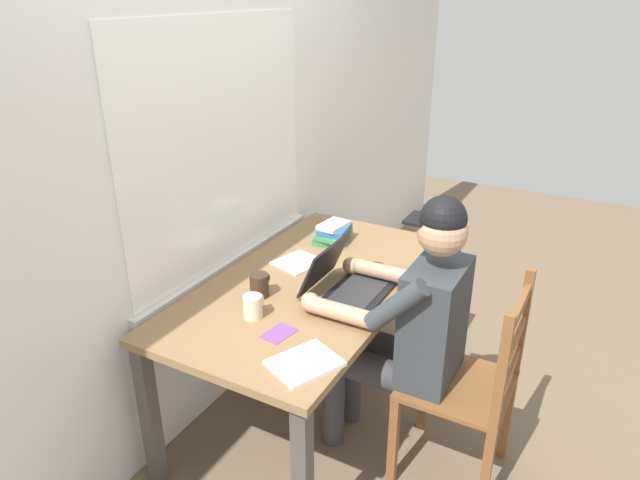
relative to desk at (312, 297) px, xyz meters
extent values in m
plane|color=brown|center=(0.00, 0.00, -0.64)|extent=(8.00, 8.00, 0.00)
cube|color=silver|center=(0.00, 0.49, 0.66)|extent=(6.00, 0.04, 2.60)
cube|color=white|center=(0.01, 0.47, 0.65)|extent=(1.26, 0.01, 1.11)
cube|color=beige|center=(0.01, 0.46, 0.08)|extent=(1.32, 0.06, 0.04)
cube|color=olive|center=(0.00, 0.00, 0.07)|extent=(1.52, 0.82, 0.03)
cube|color=#4C4742|center=(0.71, -0.36, -0.29)|extent=(0.06, 0.06, 0.69)
cube|color=#4C4742|center=(-0.71, 0.36, -0.29)|extent=(0.06, 0.06, 0.69)
cube|color=#4C4742|center=(0.71, 0.36, -0.29)|extent=(0.06, 0.06, 0.69)
cube|color=#33383D|center=(-0.05, -0.59, 0.07)|extent=(0.34, 0.20, 0.50)
sphere|color=tan|center=(-0.05, -0.59, 0.47)|extent=(0.19, 0.19, 0.19)
sphere|color=black|center=(-0.05, -0.59, 0.52)|extent=(0.17, 0.17, 0.17)
cube|color=black|center=(-0.05, -0.50, 0.50)|extent=(0.13, 0.10, 0.01)
cylinder|color=#38383D|center=(-0.14, -0.39, -0.18)|extent=(0.13, 0.40, 0.13)
cylinder|color=#38383D|center=(0.04, -0.39, -0.18)|extent=(0.13, 0.40, 0.13)
cylinder|color=#38383D|center=(-0.14, -0.19, -0.41)|extent=(0.10, 0.10, 0.46)
cylinder|color=#38383D|center=(0.04, -0.19, -0.41)|extent=(0.10, 0.10, 0.46)
cylinder|color=#33383D|center=(-0.25, -0.50, 0.23)|extent=(0.10, 0.25, 0.25)
cylinder|color=tan|center=(-0.25, -0.27, 0.13)|extent=(0.07, 0.28, 0.07)
sphere|color=tan|center=(-0.24, -0.13, 0.13)|extent=(0.08, 0.08, 0.08)
cylinder|color=#33383D|center=(0.15, -0.50, 0.23)|extent=(0.10, 0.25, 0.25)
cylinder|color=tan|center=(0.15, -0.27, 0.13)|extent=(0.07, 0.28, 0.07)
sphere|color=tan|center=(0.14, -0.13, 0.13)|extent=(0.08, 0.08, 0.08)
cube|color=brown|center=(-0.05, -0.71, -0.19)|extent=(0.42, 0.42, 0.02)
cube|color=brown|center=(0.14, -0.52, -0.42)|extent=(0.04, 0.04, 0.44)
cube|color=brown|center=(-0.24, -0.52, -0.42)|extent=(0.04, 0.04, 0.44)
cube|color=brown|center=(0.14, -0.90, -0.42)|extent=(0.04, 0.04, 0.44)
cube|color=brown|center=(-0.24, -0.90, -0.42)|extent=(0.04, 0.04, 0.44)
cube|color=brown|center=(0.14, -0.90, 0.06)|extent=(0.04, 0.04, 0.48)
cube|color=brown|center=(-0.24, -0.90, 0.06)|extent=(0.04, 0.04, 0.48)
cube|color=brown|center=(-0.05, -0.90, -0.06)|extent=(0.36, 0.02, 0.04)
cube|color=brown|center=(-0.05, -0.90, 0.08)|extent=(0.36, 0.02, 0.04)
cube|color=brown|center=(-0.05, -0.90, 0.22)|extent=(0.36, 0.02, 0.04)
cube|color=black|center=(-0.03, -0.24, 0.09)|extent=(0.33, 0.23, 0.02)
cube|color=#2B2B2D|center=(-0.03, -0.24, 0.10)|extent=(0.29, 0.17, 0.00)
cube|color=black|center=(-0.03, -0.08, 0.20)|extent=(0.33, 0.09, 0.21)
cube|color=#4C515B|center=(-0.03, -0.08, 0.20)|extent=(0.29, 0.08, 0.18)
ellipsoid|color=black|center=(0.25, -0.21, 0.10)|extent=(0.06, 0.10, 0.03)
cylinder|color=beige|center=(-0.38, 0.06, 0.13)|extent=(0.08, 0.08, 0.10)
torus|color=beige|center=(-0.33, 0.06, 0.14)|extent=(0.05, 0.01, 0.05)
cylinder|color=#38281E|center=(-0.23, 0.13, 0.14)|extent=(0.08, 0.08, 0.10)
torus|color=#38281E|center=(-0.17, 0.13, 0.14)|extent=(0.05, 0.01, 0.05)
cube|color=#38844C|center=(0.44, 0.13, 0.10)|extent=(0.21, 0.17, 0.03)
cube|color=#38844C|center=(0.43, 0.11, 0.13)|extent=(0.20, 0.13, 0.02)
cube|color=#2D5B9E|center=(0.44, 0.11, 0.16)|extent=(0.19, 0.16, 0.03)
cube|color=white|center=(0.43, 0.12, 0.18)|extent=(0.17, 0.13, 0.02)
cube|color=white|center=(0.13, 0.15, 0.09)|extent=(0.25, 0.24, 0.01)
cube|color=white|center=(-0.56, -0.29, 0.09)|extent=(0.29, 0.27, 0.02)
cube|color=#7A4293|center=(-0.43, -0.10, 0.09)|extent=(0.14, 0.11, 0.00)
camera|label=1|loc=(-1.99, -1.13, 1.30)|focal=32.18mm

